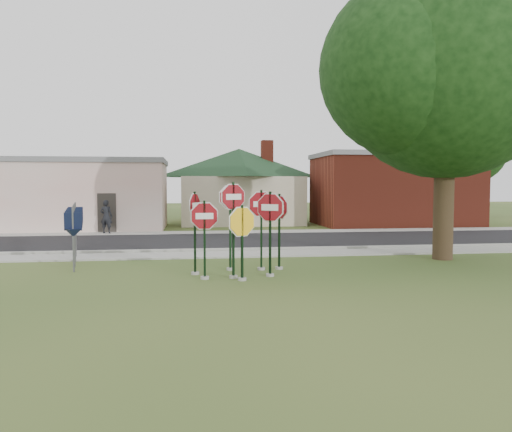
{
  "coord_description": "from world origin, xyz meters",
  "views": [
    {
      "loc": [
        -1.47,
        -13.21,
        2.67
      ],
      "look_at": [
        0.55,
        2.0,
        1.7
      ],
      "focal_mm": 35.0,
      "sensor_mm": 36.0,
      "label": 1
    }
  ],
  "objects": [
    {
      "name": "stop_sign_center",
      "position": [
        -0.25,
        0.85,
        1.78
      ],
      "size": [
        0.97,
        0.39,
        2.84
      ],
      "color": "gray",
      "rests_on": "ground"
    },
    {
      "name": "curb",
      "position": [
        0.0,
        6.5,
        0.07
      ],
      "size": [
        60.0,
        0.2,
        0.14
      ],
      "primitive_type": "cube",
      "color": "gray",
      "rests_on": "ground"
    },
    {
      "name": "pedestrian",
      "position": [
        -5.93,
        14.31,
        0.96
      ],
      "size": [
        0.75,
        0.59,
        1.8
      ],
      "primitive_type": "imported",
      "rotation": [
        0.0,
        0.0,
        2.88
      ],
      "color": "black",
      "rests_on": "sidewalk_far"
    },
    {
      "name": "bg_tree_right",
      "position": [
        22.0,
        26.0,
        5.58
      ],
      "size": [
        5.6,
        5.6,
        8.4
      ],
      "color": "black",
      "rests_on": "ground"
    },
    {
      "name": "stop_sign_yellow",
      "position": [
        -0.04,
        0.48,
        1.34
      ],
      "size": [
        1.05,
        0.55,
        2.23
      ],
      "color": "gray",
      "rests_on": "ground"
    },
    {
      "name": "stop_sign_right",
      "position": [
        0.83,
        1.0,
        1.62
      ],
      "size": [
        0.96,
        0.67,
        2.59
      ],
      "color": "gray",
      "rests_on": "ground"
    },
    {
      "name": "building_house",
      "position": [
        2.0,
        22.0,
        3.65
      ],
      "size": [
        11.6,
        11.6,
        6.2
      ],
      "color": "beige",
      "rests_on": "ground"
    },
    {
      "name": "stop_sign_far_left",
      "position": [
        -1.33,
        1.58,
        1.57
      ],
      "size": [
        0.41,
        0.93,
        2.56
      ],
      "color": "gray",
      "rests_on": "ground"
    },
    {
      "name": "stop_sign_left",
      "position": [
        -1.07,
        0.81,
        1.42
      ],
      "size": [
        1.08,
        0.24,
        2.33
      ],
      "color": "gray",
      "rests_on": "ground"
    },
    {
      "name": "stop_sign_back_right",
      "position": [
        0.74,
        2.12,
        1.64
      ],
      "size": [
        1.1,
        0.24,
        2.62
      ],
      "color": "gray",
      "rests_on": "ground"
    },
    {
      "name": "sidewalk_near",
      "position": [
        0.0,
        5.5,
        0.03
      ],
      "size": [
        60.0,
        1.6,
        0.06
      ],
      "primitive_type": "cube",
      "color": "gray",
      "rests_on": "ground"
    },
    {
      "name": "sidewalk_far",
      "position": [
        0.0,
        14.3,
        0.03
      ],
      "size": [
        60.0,
        1.6,
        0.06
      ],
      "primitive_type": "cube",
      "color": "gray",
      "rests_on": "ground"
    },
    {
      "name": "stop_sign_back_left",
      "position": [
        -0.23,
        2.2,
        1.75
      ],
      "size": [
        0.97,
        0.36,
        2.8
      ],
      "color": "gray",
      "rests_on": "ground"
    },
    {
      "name": "route_sign_row",
      "position": [
        -5.4,
        4.5,
        1.22
      ],
      "size": [
        1.43,
        4.63,
        2.0
      ],
      "color": "#59595E",
      "rests_on": "ground"
    },
    {
      "name": "road",
      "position": [
        0.0,
        10.0,
        0.02
      ],
      "size": [
        60.0,
        7.0,
        0.04
      ],
      "primitive_type": "cube",
      "color": "black",
      "rests_on": "ground"
    },
    {
      "name": "ground",
      "position": [
        0.0,
        0.0,
        0.0
      ],
      "size": [
        120.0,
        120.0,
        0.0
      ],
      "primitive_type": "plane",
      "color": "#2F4C1C",
      "rests_on": "ground"
    },
    {
      "name": "building_brick",
      "position": [
        12.0,
        18.5,
        2.4
      ],
      "size": [
        10.2,
        6.2,
        4.75
      ],
      "color": "maroon",
      "rests_on": "ground"
    },
    {
      "name": "oak_tree",
      "position": [
        7.5,
        3.5,
        6.88
      ],
      "size": [
        11.62,
        11.02,
        10.9
      ],
      "color": "black",
      "rests_on": "ground"
    },
    {
      "name": "stop_sign_far_right",
      "position": [
        1.31,
        2.17,
        1.53
      ],
      "size": [
        0.56,
        0.9,
        2.49
      ],
      "color": "gray",
      "rests_on": "ground"
    },
    {
      "name": "building_stucco",
      "position": [
        -9.0,
        18.0,
        2.15
      ],
      "size": [
        12.2,
        6.2,
        4.2
      ],
      "color": "silver",
      "rests_on": "ground"
    }
  ]
}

